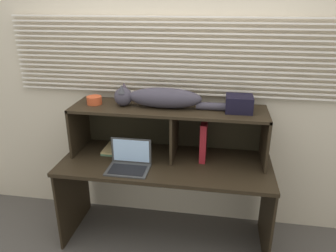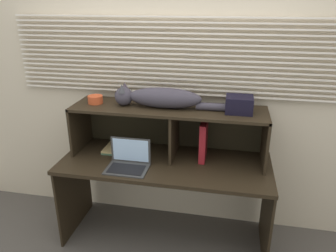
{
  "view_description": "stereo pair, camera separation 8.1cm",
  "coord_description": "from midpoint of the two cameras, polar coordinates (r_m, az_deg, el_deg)",
  "views": [
    {
      "loc": [
        0.39,
        -2.06,
        1.93
      ],
      "look_at": [
        0.0,
        0.3,
        0.99
      ],
      "focal_mm": 34.64,
      "sensor_mm": 36.0,
      "label": 1
    },
    {
      "loc": [
        0.47,
        -2.05,
        1.93
      ],
      "look_at": [
        0.0,
        0.3,
        0.99
      ],
      "focal_mm": 34.64,
      "sensor_mm": 36.0,
      "label": 2
    }
  ],
  "objects": [
    {
      "name": "hutch_shelf_unit",
      "position": [
        2.59,
        -0.66,
        1.12
      ],
      "size": [
        1.53,
        0.4,
        0.41
      ],
      "color": "black",
      "rests_on": "desk"
    },
    {
      "name": "back_panel_with_blinds",
      "position": [
        2.72,
        -0.01,
        7.21
      ],
      "size": [
        4.4,
        0.08,
        2.5
      ],
      "color": "beige",
      "rests_on": "ground"
    },
    {
      "name": "storage_box",
      "position": [
        2.47,
        11.48,
        3.87
      ],
      "size": [
        0.2,
        0.18,
        0.12
      ],
      "primitive_type": "cube",
      "color": "black",
      "rests_on": "hutch_shelf_unit"
    },
    {
      "name": "desk",
      "position": [
        2.63,
        -1.34,
        -8.77
      ],
      "size": [
        1.65,
        0.67,
        0.73
      ],
      "color": "black",
      "rests_on": "ground"
    },
    {
      "name": "ground_plane",
      "position": [
        2.85,
        -1.93,
        -21.09
      ],
      "size": [
        4.4,
        4.4,
        0.0
      ],
      "primitive_type": "plane",
      "color": "#4C4742"
    },
    {
      "name": "cat",
      "position": [
        2.51,
        -2.43,
        4.98
      ],
      "size": [
        0.93,
        0.17,
        0.18
      ],
      "color": "#39343E",
      "rests_on": "hutch_shelf_unit"
    },
    {
      "name": "binder_upright",
      "position": [
        2.58,
        5.39,
        -2.37
      ],
      "size": [
        0.05,
        0.24,
        0.31
      ],
      "primitive_type": "cube",
      "color": "maroon",
      "rests_on": "desk"
    },
    {
      "name": "laptop",
      "position": [
        2.48,
        -7.8,
        -6.4
      ],
      "size": [
        0.31,
        0.22,
        0.21
      ],
      "color": "#363636",
      "rests_on": "desk"
    },
    {
      "name": "book_stack",
      "position": [
        2.78,
        -10.09,
        -4.02
      ],
      "size": [
        0.18,
        0.23,
        0.03
      ],
      "color": "#45674B",
      "rests_on": "desk"
    },
    {
      "name": "small_basket",
      "position": [
        2.68,
        -13.68,
        4.43
      ],
      "size": [
        0.12,
        0.12,
        0.06
      ],
      "primitive_type": "cylinder",
      "color": "#C14824",
      "rests_on": "hutch_shelf_unit"
    }
  ]
}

